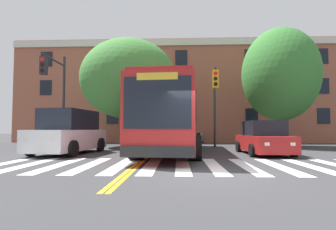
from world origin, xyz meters
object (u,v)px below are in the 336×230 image
object	(u,v)px
city_bus	(173,119)
car_red_far_lane	(263,139)
street_tree_curbside_large	(280,75)
street_tree_curbside_small	(128,79)
car_white_near_lane	(70,133)
traffic_light_far_corner	(56,86)
car_grey_behind_bus	(190,134)
traffic_light_overhead	(215,95)

from	to	relation	value
city_bus	car_red_far_lane	bearing A→B (deg)	-10.73
car_red_far_lane	city_bus	bearing A→B (deg)	169.27
car_red_far_lane	street_tree_curbside_large	distance (m)	7.48
car_red_far_lane	street_tree_curbside_small	size ratio (longest dim) A/B	0.52
city_bus	street_tree_curbside_large	distance (m)	9.32
car_white_near_lane	street_tree_curbside_small	bearing A→B (deg)	69.07
car_white_near_lane	traffic_light_far_corner	distance (m)	3.64
car_grey_behind_bus	car_red_far_lane	bearing A→B (deg)	-74.93
city_bus	traffic_light_overhead	xyz separation A→B (m)	(2.58, 2.32, 1.63)
traffic_light_far_corner	city_bus	bearing A→B (deg)	-6.74
car_white_near_lane	car_red_far_lane	bearing A→B (deg)	0.51
city_bus	car_white_near_lane	world-z (taller)	city_bus
traffic_light_far_corner	traffic_light_overhead	distance (m)	9.64
car_grey_behind_bus	traffic_light_overhead	xyz separation A→B (m)	(1.19, -8.46, 2.63)
traffic_light_far_corner	street_tree_curbside_large	bearing A→B (deg)	14.20
traffic_light_far_corner	street_tree_curbside_large	xyz separation A→B (m)	(14.42, 3.65, 1.31)
car_red_far_lane	street_tree_curbside_large	size ratio (longest dim) A/B	0.50
car_red_far_lane	car_grey_behind_bus	size ratio (longest dim) A/B	1.09
car_red_far_lane	street_tree_curbside_small	xyz separation A→B (m)	(-7.85, 5.12, 4.06)
car_white_near_lane	street_tree_curbside_large	bearing A→B (deg)	22.91
car_red_far_lane	traffic_light_overhead	distance (m)	4.57
car_white_near_lane	traffic_light_overhead	bearing A→B (deg)	22.40
car_white_near_lane	traffic_light_overhead	size ratio (longest dim) A/B	1.00
car_red_far_lane	street_tree_curbside_large	world-z (taller)	street_tree_curbside_large
city_bus	traffic_light_far_corner	world-z (taller)	traffic_light_far_corner
car_white_near_lane	car_grey_behind_bus	size ratio (longest dim) A/B	1.32
car_grey_behind_bus	traffic_light_overhead	size ratio (longest dim) A/B	0.76
car_red_far_lane	traffic_light_overhead	bearing A→B (deg)	121.45
traffic_light_far_corner	street_tree_curbside_large	size ratio (longest dim) A/B	0.69
city_bus	car_grey_behind_bus	world-z (taller)	city_bus
car_white_near_lane	street_tree_curbside_large	distance (m)	14.48
car_grey_behind_bus	street_tree_curbside_small	size ratio (longest dim) A/B	0.48
city_bus	street_tree_curbside_large	world-z (taller)	street_tree_curbside_large
car_red_far_lane	car_grey_behind_bus	world-z (taller)	car_grey_behind_bus
street_tree_curbside_large	car_white_near_lane	bearing A→B (deg)	-157.09
car_white_near_lane	car_red_far_lane	distance (m)	9.85
car_red_far_lane	traffic_light_far_corner	distance (m)	11.97
traffic_light_overhead	car_grey_behind_bus	bearing A→B (deg)	98.02
traffic_light_overhead	street_tree_curbside_small	size ratio (longest dim) A/B	0.63
car_grey_behind_bus	street_tree_curbside_large	distance (m)	9.77
street_tree_curbside_small	car_red_far_lane	bearing A→B (deg)	-33.09
traffic_light_far_corner	traffic_light_overhead	size ratio (longest dim) A/B	1.14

